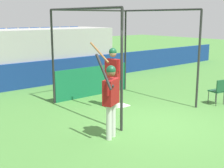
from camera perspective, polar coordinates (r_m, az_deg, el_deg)
The scene contains 8 objects.
ground_plane at distance 8.49m, azimuth 8.12°, elevation -7.31°, with size 60.00×60.00×0.00m, color #477F38.
outfield_wall at distance 13.23m, azimuth -12.44°, elevation 1.93°, with size 24.00×0.12×1.05m.
bleacher_section at distance 14.26m, azimuth -14.94°, elevation 5.12°, with size 7.60×2.40×2.33m.
batting_cage at distance 10.60m, azimuth -1.23°, elevation 4.09°, with size 3.25×3.41×3.07m.
home_plate at distance 10.12m, azimuth 1.65°, elevation -3.92°, with size 0.44×0.44×0.02m.
player_batter at distance 9.63m, azimuth 0.07°, elevation 2.31°, with size 0.62×0.85×2.06m.
player_waiting at distance 7.18m, azimuth -0.21°, elevation -2.01°, with size 0.66×0.63×2.03m.
folding_chair at distance 10.68m, azimuth 18.92°, elevation -0.92°, with size 0.47×0.47×0.84m.
Camera 1 is at (-6.01, -5.29, 2.83)m, focal length 50.00 mm.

